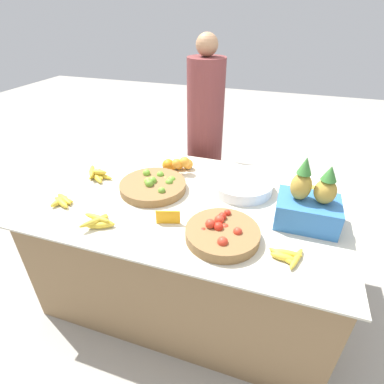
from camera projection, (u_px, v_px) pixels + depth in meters
name	position (u px, v px, depth m)	size (l,w,h in m)	color
ground_plane	(192.00, 284.00, 2.19)	(12.00, 12.00, 0.00)	#A39E93
market_table	(192.00, 246.00, 1.99)	(1.77, 1.13, 0.74)	olive
lime_bowl	(154.00, 185.00, 1.87)	(0.41, 0.41, 0.09)	olive
tomato_basket	(222.00, 233.00, 1.48)	(0.37, 0.37, 0.10)	olive
orange_pile	(177.00, 164.00, 2.07)	(0.20, 0.16, 0.12)	orange
metal_bowl	(242.00, 185.00, 1.86)	(0.38, 0.38, 0.07)	silver
price_sign	(168.00, 217.00, 1.57)	(0.12, 0.04, 0.08)	orange
produce_crate	(309.00, 205.00, 1.54)	(0.31, 0.23, 0.38)	#3370B7
banana_bunch_front_right	(97.00, 174.00, 2.00)	(0.21, 0.18, 0.06)	gold
banana_bunch_back_center	(287.00, 256.00, 1.36)	(0.17, 0.16, 0.03)	gold
banana_bunch_middle_right	(62.00, 201.00, 1.75)	(0.16, 0.14, 0.04)	gold
banana_bunch_front_left	(99.00, 221.00, 1.56)	(0.19, 0.17, 0.06)	gold
banana_bunch_middle_left	(318.00, 191.00, 1.84)	(0.19, 0.16, 0.04)	gold
vendor_person	(205.00, 144.00, 2.52)	(0.29, 0.29, 1.57)	brown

